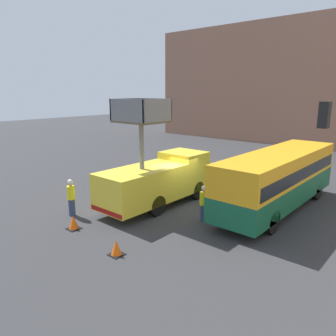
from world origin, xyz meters
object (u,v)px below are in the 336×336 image
at_px(city_bus, 279,176).
at_px(traffic_cone_near_truck, 116,248).
at_px(utility_truck, 157,178).
at_px(road_worker_near_truck, 71,197).
at_px(road_worker_directing, 203,203).
at_px(traffic_cone_mid_road, 73,223).

relative_size(city_bus, traffic_cone_near_truck, 16.30).
xyz_separation_m(utility_truck, road_worker_near_truck, (-2.21, -3.99, -0.58)).
distance_m(city_bus, road_worker_directing, 4.49).
bearing_deg(traffic_cone_mid_road, utility_truck, 81.64).
bearing_deg(traffic_cone_mid_road, city_bus, 55.29).
xyz_separation_m(road_worker_directing, traffic_cone_near_truck, (-0.55, -5.02, -0.59)).
xyz_separation_m(utility_truck, city_bus, (5.23, 3.69, 0.29)).
bearing_deg(utility_truck, traffic_cone_mid_road, -98.36).
distance_m(road_worker_directing, traffic_cone_near_truck, 5.09).
xyz_separation_m(road_worker_near_truck, traffic_cone_mid_road, (1.49, -0.90, -0.66)).
distance_m(utility_truck, road_worker_directing, 3.26).
xyz_separation_m(traffic_cone_near_truck, traffic_cone_mid_road, (-3.36, 0.32, 0.01)).
bearing_deg(road_worker_directing, city_bus, 64.57).
relative_size(city_bus, road_worker_near_truck, 5.28).
height_order(city_bus, road_worker_directing, city_bus).
bearing_deg(road_worker_near_truck, traffic_cone_near_truck, -42.34).
xyz_separation_m(city_bus, traffic_cone_mid_road, (-5.95, -8.59, -1.53)).
bearing_deg(city_bus, utility_truck, 119.53).
xyz_separation_m(utility_truck, road_worker_directing, (3.19, -0.19, -0.66)).
xyz_separation_m(utility_truck, traffic_cone_mid_road, (-0.72, -4.89, -1.24)).
distance_m(utility_truck, traffic_cone_mid_road, 5.10).
distance_m(utility_truck, road_worker_near_truck, 4.60).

